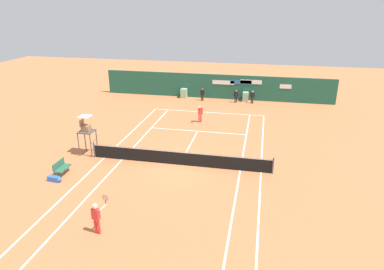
{
  "coord_description": "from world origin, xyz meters",
  "views": [
    {
      "loc": [
        5.03,
        -19.94,
        10.12
      ],
      "look_at": [
        0.14,
        3.45,
        0.8
      ],
      "focal_mm": 32.44,
      "sensor_mm": 36.0,
      "label": 1
    }
  ],
  "objects_px": {
    "equipment_bag": "(55,179)",
    "ball_kid_centre_post": "(236,95)",
    "tennis_ball_by_sideline": "(232,127)",
    "player_on_baseline": "(200,112)",
    "umpire_chair": "(86,130)",
    "player_near_side": "(97,216)",
    "ball_kid_left_post": "(252,96)",
    "ball_kid_right_post": "(202,94)",
    "player_bench": "(61,167)",
    "tennis_ball_mid_court": "(223,153)"
  },
  "relations": [
    {
      "from": "player_on_baseline",
      "to": "player_bench",
      "type": "bearing_deg",
      "value": 32.96
    },
    {
      "from": "ball_kid_right_post",
      "to": "ball_kid_left_post",
      "type": "distance_m",
      "value": 5.3
    },
    {
      "from": "umpire_chair",
      "to": "ball_kid_left_post",
      "type": "distance_m",
      "value": 18.69
    },
    {
      "from": "tennis_ball_by_sideline",
      "to": "ball_kid_right_post",
      "type": "bearing_deg",
      "value": 117.33
    },
    {
      "from": "equipment_bag",
      "to": "player_near_side",
      "type": "distance_m",
      "value": 6.27
    },
    {
      "from": "player_on_baseline",
      "to": "ball_kid_right_post",
      "type": "height_order",
      "value": "player_on_baseline"
    },
    {
      "from": "player_near_side",
      "to": "tennis_ball_by_sideline",
      "type": "distance_m",
      "value": 16.39
    },
    {
      "from": "ball_kid_centre_post",
      "to": "ball_kid_left_post",
      "type": "bearing_deg",
      "value": 169.8
    },
    {
      "from": "player_near_side",
      "to": "tennis_ball_by_sideline",
      "type": "xyz_separation_m",
      "value": [
        4.7,
        15.67,
        -0.9
      ]
    },
    {
      "from": "ball_kid_centre_post",
      "to": "ball_kid_left_post",
      "type": "height_order",
      "value": "ball_kid_left_post"
    },
    {
      "from": "player_near_side",
      "to": "tennis_ball_mid_court",
      "type": "height_order",
      "value": "player_near_side"
    },
    {
      "from": "player_on_baseline",
      "to": "tennis_ball_mid_court",
      "type": "bearing_deg",
      "value": 87.17
    },
    {
      "from": "player_on_baseline",
      "to": "player_near_side",
      "type": "bearing_deg",
      "value": 56.77
    },
    {
      "from": "ball_kid_right_post",
      "to": "tennis_ball_mid_court",
      "type": "relative_size",
      "value": 19.77
    },
    {
      "from": "equipment_bag",
      "to": "tennis_ball_by_sideline",
      "type": "relative_size",
      "value": 13.23
    },
    {
      "from": "tennis_ball_by_sideline",
      "to": "player_bench",
      "type": "bearing_deg",
      "value": -131.64
    },
    {
      "from": "player_on_baseline",
      "to": "tennis_ball_mid_court",
      "type": "xyz_separation_m",
      "value": [
        2.82,
        -6.25,
        -0.89
      ]
    },
    {
      "from": "player_near_side",
      "to": "ball_kid_centre_post",
      "type": "height_order",
      "value": "player_near_side"
    },
    {
      "from": "equipment_bag",
      "to": "tennis_ball_mid_court",
      "type": "height_order",
      "value": "equipment_bag"
    },
    {
      "from": "tennis_ball_mid_court",
      "to": "ball_kid_centre_post",
      "type": "bearing_deg",
      "value": 91.26
    },
    {
      "from": "player_on_baseline",
      "to": "tennis_ball_mid_court",
      "type": "height_order",
      "value": "player_on_baseline"
    },
    {
      "from": "player_near_side",
      "to": "player_on_baseline",
      "type": "bearing_deg",
      "value": 91.89
    },
    {
      "from": "equipment_bag",
      "to": "ball_kid_centre_post",
      "type": "distance_m",
      "value": 21.41
    },
    {
      "from": "umpire_chair",
      "to": "ball_kid_right_post",
      "type": "height_order",
      "value": "umpire_chair"
    },
    {
      "from": "umpire_chair",
      "to": "ball_kid_right_post",
      "type": "relative_size",
      "value": 2.08
    },
    {
      "from": "equipment_bag",
      "to": "ball_kid_left_post",
      "type": "height_order",
      "value": "ball_kid_left_post"
    },
    {
      "from": "umpire_chair",
      "to": "player_near_side",
      "type": "height_order",
      "value": "umpire_chair"
    },
    {
      "from": "player_on_baseline",
      "to": "ball_kid_right_post",
      "type": "xyz_separation_m",
      "value": [
        -1.07,
        7.02,
        -0.15
      ]
    },
    {
      "from": "player_bench",
      "to": "ball_kid_left_post",
      "type": "bearing_deg",
      "value": 149.64
    },
    {
      "from": "player_bench",
      "to": "umpire_chair",
      "type": "bearing_deg",
      "value": 176.95
    },
    {
      "from": "equipment_bag",
      "to": "player_near_side",
      "type": "relative_size",
      "value": 0.5
    },
    {
      "from": "umpire_chair",
      "to": "player_on_baseline",
      "type": "xyz_separation_m",
      "value": [
        6.43,
        8.29,
        -0.9
      ]
    },
    {
      "from": "player_near_side",
      "to": "tennis_ball_by_sideline",
      "type": "relative_size",
      "value": 26.28
    },
    {
      "from": "ball_kid_left_post",
      "to": "tennis_ball_mid_court",
      "type": "xyz_separation_m",
      "value": [
        -1.41,
        -13.28,
        -0.75
      ]
    },
    {
      "from": "player_bench",
      "to": "ball_kid_centre_post",
      "type": "bearing_deg",
      "value": 153.73
    },
    {
      "from": "ball_kid_centre_post",
      "to": "ball_kid_right_post",
      "type": "distance_m",
      "value": 3.6
    },
    {
      "from": "equipment_bag",
      "to": "player_near_side",
      "type": "height_order",
      "value": "player_near_side"
    },
    {
      "from": "equipment_bag",
      "to": "ball_kid_centre_post",
      "type": "height_order",
      "value": "ball_kid_centre_post"
    },
    {
      "from": "tennis_ball_by_sideline",
      "to": "player_on_baseline",
      "type": "bearing_deg",
      "value": 165.97
    },
    {
      "from": "ball_kid_left_post",
      "to": "tennis_ball_mid_court",
      "type": "distance_m",
      "value": 13.37
    },
    {
      "from": "umpire_chair",
      "to": "player_bench",
      "type": "relative_size",
      "value": 2.28
    },
    {
      "from": "player_on_baseline",
      "to": "ball_kid_left_post",
      "type": "height_order",
      "value": "player_on_baseline"
    },
    {
      "from": "ball_kid_right_post",
      "to": "ball_kid_left_post",
      "type": "relative_size",
      "value": 0.98
    },
    {
      "from": "ball_kid_right_post",
      "to": "tennis_ball_by_sideline",
      "type": "xyz_separation_m",
      "value": [
        4.01,
        -7.76,
        -0.74
      ]
    },
    {
      "from": "umpire_chair",
      "to": "player_near_side",
      "type": "distance_m",
      "value": 9.41
    },
    {
      "from": "tennis_ball_mid_court",
      "to": "player_on_baseline",
      "type": "bearing_deg",
      "value": 114.29
    },
    {
      "from": "player_bench",
      "to": "player_near_side",
      "type": "xyz_separation_m",
      "value": [
        4.84,
        -4.95,
        0.43
      ]
    },
    {
      "from": "player_bench",
      "to": "player_near_side",
      "type": "bearing_deg",
      "value": 44.38
    },
    {
      "from": "umpire_chair",
      "to": "player_near_side",
      "type": "relative_size",
      "value": 1.57
    },
    {
      "from": "player_bench",
      "to": "ball_kid_right_post",
      "type": "bearing_deg",
      "value": 163.35
    }
  ]
}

